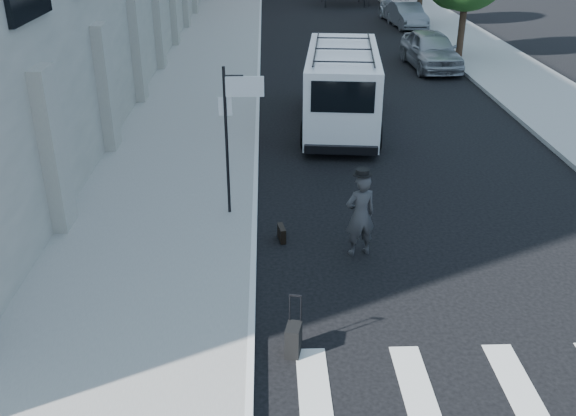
{
  "coord_description": "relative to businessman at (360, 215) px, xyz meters",
  "views": [
    {
      "loc": [
        -1.67,
        -10.67,
        6.88
      ],
      "look_at": [
        -1.27,
        0.96,
        1.3
      ],
      "focal_mm": 40.0,
      "sensor_mm": 36.0,
      "label": 1
    }
  ],
  "objects": [
    {
      "name": "sidewalk_left",
      "position": [
        -4.51,
        14.65,
        -0.85
      ],
      "size": [
        4.5,
        48.0,
        0.15
      ],
      "primitive_type": "cube",
      "color": "gray",
      "rests_on": "ground"
    },
    {
      "name": "suitcase",
      "position": [
        -1.54,
        -3.35,
        -0.64
      ],
      "size": [
        0.31,
        0.42,
        1.06
      ],
      "rotation": [
        0.0,
        0.0,
        -0.22
      ],
      "color": "black",
      "rests_on": "ground"
    },
    {
      "name": "parked_car_c",
      "position": [
        6.54,
        29.4,
        -0.26
      ],
      "size": [
        2.36,
        4.75,
        1.33
      ],
      "primitive_type": "imported",
      "rotation": [
        0.0,
        0.0,
        0.11
      ],
      "color": "#B0B4B8",
      "rests_on": "ground"
    },
    {
      "name": "sidewalk_right",
      "position": [
        8.74,
        18.65,
        -0.85
      ],
      "size": [
        4.0,
        56.0,
        0.15
      ],
      "primitive_type": "cube",
      "color": "gray",
      "rests_on": "ground"
    },
    {
      "name": "cargo_van",
      "position": [
        0.57,
        8.74,
        0.4
      ],
      "size": [
        2.98,
        7.05,
        2.56
      ],
      "rotation": [
        0.0,
        0.0,
        -0.11
      ],
      "color": "white",
      "rests_on": "ground"
    },
    {
      "name": "sign_pole",
      "position": [
        -2.62,
        1.85,
        1.73
      ],
      "size": [
        1.03,
        0.07,
        3.5
      ],
      "color": "black",
      "rests_on": "sidewalk_left"
    },
    {
      "name": "parked_car_b",
      "position": [
        6.54,
        27.3,
        -0.2
      ],
      "size": [
        1.89,
        4.5,
        1.45
      ],
      "primitive_type": "imported",
      "rotation": [
        0.0,
        0.0,
        0.08
      ],
      "color": "slate",
      "rests_on": "ground"
    },
    {
      "name": "businessman",
      "position": [
        0.0,
        0.0,
        0.0
      ],
      "size": [
        0.77,
        0.61,
        1.84
      ],
      "primitive_type": "imported",
      "rotation": [
        0.0,
        0.0,
        3.43
      ],
      "color": "#343436",
      "rests_on": "ground"
    },
    {
      "name": "parked_car_a",
      "position": [
        5.52,
        16.9,
        -0.09
      ],
      "size": [
        2.2,
        4.96,
        1.66
      ],
      "primitive_type": "imported",
      "rotation": [
        0.0,
        0.0,
        0.05
      ],
      "color": "#929499",
      "rests_on": "ground"
    },
    {
      "name": "briefcase",
      "position": [
        -1.64,
        0.65,
        -0.75
      ],
      "size": [
        0.19,
        0.45,
        0.34
      ],
      "primitive_type": "cube",
      "rotation": [
        0.0,
        0.0,
        0.17
      ],
      "color": "black",
      "rests_on": "ground"
    },
    {
      "name": "ground",
      "position": [
        -0.26,
        -1.35,
        -0.92
      ],
      "size": [
        120.0,
        120.0,
        0.0
      ],
      "primitive_type": "plane",
      "color": "black",
      "rests_on": "ground"
    }
  ]
}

